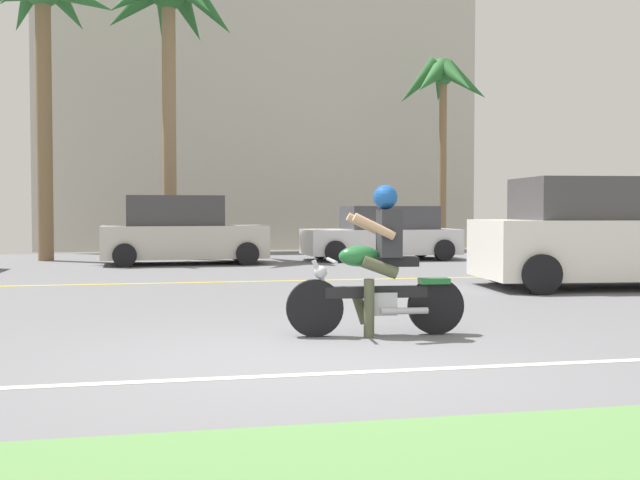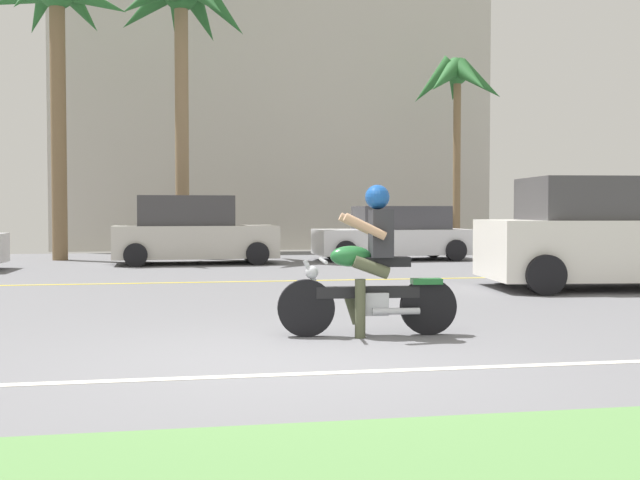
% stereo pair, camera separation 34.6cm
% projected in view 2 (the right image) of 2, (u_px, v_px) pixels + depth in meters
% --- Properties ---
extents(ground, '(56.00, 30.00, 0.04)m').
position_uv_depth(ground, '(260.00, 317.00, 9.84)').
color(ground, slate).
extents(lane_line_near, '(50.40, 0.12, 0.01)m').
position_uv_depth(lane_line_near, '(304.00, 374.00, 6.33)').
color(lane_line_near, silver).
rests_on(lane_line_near, ground).
extents(lane_line_far, '(50.40, 0.12, 0.01)m').
position_uv_depth(lane_line_far, '(235.00, 282.00, 14.46)').
color(lane_line_far, yellow).
rests_on(lane_line_far, ground).
extents(motorcyclist, '(1.92, 0.63, 1.60)m').
position_uv_depth(motorcyclist, '(369.00, 272.00, 8.25)').
color(motorcyclist, black).
rests_on(motorcyclist, ground).
extents(suv_nearby, '(4.70, 2.52, 1.88)m').
position_uv_depth(suv_nearby, '(617.00, 235.00, 13.25)').
color(suv_nearby, white).
rests_on(suv_nearby, ground).
extents(parked_car_1, '(4.04, 2.07, 1.69)m').
position_uv_depth(parked_car_1, '(193.00, 232.00, 19.37)').
color(parked_car_1, beige).
rests_on(parked_car_1, ground).
extents(parked_car_2, '(4.13, 1.99, 1.43)m').
position_uv_depth(parked_car_2, '(395.00, 235.00, 20.83)').
color(parked_car_2, silver).
rests_on(parked_car_2, ground).
extents(palm_tree_0, '(3.99, 4.20, 8.03)m').
position_uv_depth(palm_tree_0, '(181.00, 13.00, 21.20)').
color(palm_tree_0, '#846B4C').
rests_on(palm_tree_0, ground).
extents(palm_tree_1, '(3.81, 3.58, 7.85)m').
position_uv_depth(palm_tree_1, '(57.00, 15.00, 20.48)').
color(palm_tree_1, brown).
rests_on(palm_tree_1, ground).
extents(palm_tree_2, '(3.13, 3.28, 6.14)m').
position_uv_depth(palm_tree_2, '(457.00, 88.00, 24.18)').
color(palm_tree_2, brown).
rests_on(palm_tree_2, ground).
extents(building_far, '(14.76, 4.00, 8.68)m').
position_uv_depth(building_far, '(273.00, 126.00, 27.77)').
color(building_far, '#BCB7AD').
rests_on(building_far, ground).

